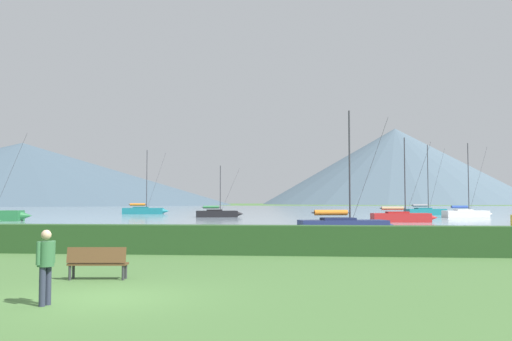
% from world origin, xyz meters
% --- Properties ---
extents(ground_plane, '(1000.00, 1000.00, 0.00)m').
position_xyz_m(ground_plane, '(0.00, 0.00, 0.00)').
color(ground_plane, '#477038').
extents(harbor_water, '(320.00, 246.00, 0.00)m').
position_xyz_m(harbor_water, '(0.00, 137.00, 0.00)').
color(harbor_water, '#8499A8').
rests_on(harbor_water, ground_plane).
extents(hedge_line, '(80.00, 1.20, 1.24)m').
position_xyz_m(hedge_line, '(0.00, 11.00, 0.62)').
color(hedge_line, '#284C23').
rests_on(hedge_line, ground_plane).
extents(sailboat_slip_2, '(7.21, 3.34, 10.41)m').
position_xyz_m(sailboat_slip_2, '(26.72, 67.25, 0.60)').
color(sailboat_slip_2, white).
rests_on(sailboat_slip_2, harbor_water).
extents(sailboat_slip_3, '(7.62, 3.90, 11.44)m').
position_xyz_m(sailboat_slip_3, '(23.69, 79.32, 0.64)').
color(sailboat_slip_3, '#19707A').
rests_on(sailboat_slip_3, harbor_water).
extents(sailboat_slip_4, '(6.88, 3.25, 7.32)m').
position_xyz_m(sailboat_slip_4, '(-8.07, 65.13, 0.55)').
color(sailboat_slip_4, black).
rests_on(sailboat_slip_4, harbor_water).
extents(sailboat_slip_5, '(7.19, 3.39, 8.66)m').
position_xyz_m(sailboat_slip_5, '(7.30, 26.42, 0.59)').
color(sailboat_slip_5, navy).
rests_on(sailboat_slip_5, harbor_water).
extents(sailboat_slip_6, '(7.25, 2.76, 9.21)m').
position_xyz_m(sailboat_slip_6, '(14.83, 48.66, 0.60)').
color(sailboat_slip_6, red).
rests_on(sailboat_slip_6, harbor_water).
extents(sailboat_slip_11, '(8.13, 3.34, 11.26)m').
position_xyz_m(sailboat_slip_11, '(-23.93, 82.14, 0.68)').
color(sailboat_slip_11, '#19707A').
rests_on(sailboat_slip_11, harbor_water).
extents(park_bench_near_path, '(1.74, 0.64, 0.95)m').
position_xyz_m(park_bench_near_path, '(-1.27, 2.94, 0.53)').
color(park_bench_near_path, brown).
rests_on(park_bench_near_path, ground_plane).
extents(person_seated_viewer, '(0.36, 0.56, 1.65)m').
position_xyz_m(person_seated_viewer, '(-0.90, -1.03, 0.97)').
color(person_seated_viewer, '#2D3347').
rests_on(person_seated_viewer, ground_plane).
extents(distant_hill_west_ridge, '(200.76, 200.76, 57.05)m').
position_xyz_m(distant_hill_west_ridge, '(69.94, 412.33, 28.53)').
color(distant_hill_west_ridge, '#4C6070').
rests_on(distant_hill_west_ridge, ground_plane).
extents(distant_hill_central_peak, '(252.11, 252.11, 37.26)m').
position_xyz_m(distant_hill_central_peak, '(-166.68, 304.68, 18.63)').
color(distant_hill_central_peak, '#425666').
rests_on(distant_hill_central_peak, ground_plane).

